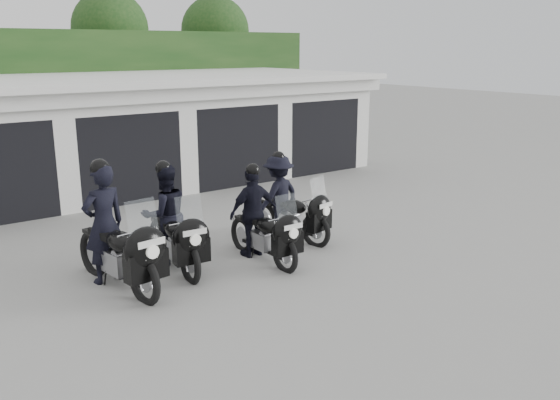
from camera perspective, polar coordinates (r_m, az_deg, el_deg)
ground at (r=10.52m, az=-2.01°, el=-6.45°), size 80.00×80.00×0.00m
garage_block at (r=17.25m, az=-17.54°, el=6.08°), size 16.40×6.80×2.96m
background_vegetation at (r=21.86m, az=-21.22°, el=10.99°), size 20.00×3.90×5.80m
police_bike_a at (r=9.76m, az=-15.60°, el=-3.46°), size 0.92×2.43×2.12m
police_bike_b at (r=10.50m, az=-10.57°, el=-2.07°), size 0.92×2.21×1.92m
police_bike_c at (r=10.72m, az=-2.08°, el=-1.76°), size 0.98×2.06×1.80m
police_bike_d at (r=11.90m, az=0.42°, el=-0.04°), size 1.18×2.05×1.81m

